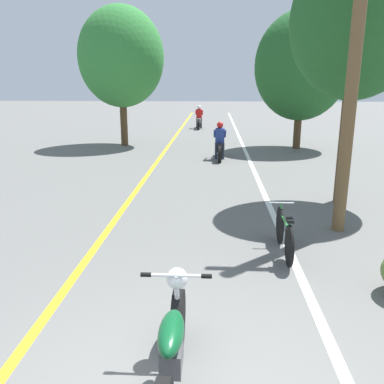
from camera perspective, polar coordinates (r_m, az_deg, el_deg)
name	(u,v)px	position (r m, az deg, el deg)	size (l,w,h in m)	color
lane_stripe_center	(159,159)	(15.67, -4.68, 4.61)	(0.14, 48.00, 0.01)	yellow
lane_stripe_edge	(249,160)	(15.58, 8.06, 4.45)	(0.14, 48.00, 0.01)	white
utility_pole	(354,64)	(8.22, 21.79, 16.29)	(1.10, 0.24, 6.18)	brown
roadside_tree_right_near	(357,23)	(10.40, 22.17, 21.08)	(2.97, 2.67, 5.86)	#513A23
roadside_tree_right_far	(302,66)	(18.53, 15.14, 16.68)	(3.96, 3.56, 5.79)	#513A23
roadside_tree_left	(121,57)	(19.24, -9.92, 18.12)	(3.81, 3.43, 6.13)	#513A23
motorcycle_foreground	(172,347)	(4.13, -2.81, -20.92)	(0.74, 2.08, 0.99)	black
motorcycle_rider_lead	(220,145)	(15.64, 3.91, 6.60)	(0.50, 1.97, 1.42)	black
motorcycle_rider_far	(199,120)	(26.13, 1.00, 10.12)	(0.50, 2.16, 1.45)	black
bicycle_parked	(284,234)	(7.16, 12.84, -5.70)	(0.44, 1.65, 0.80)	black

